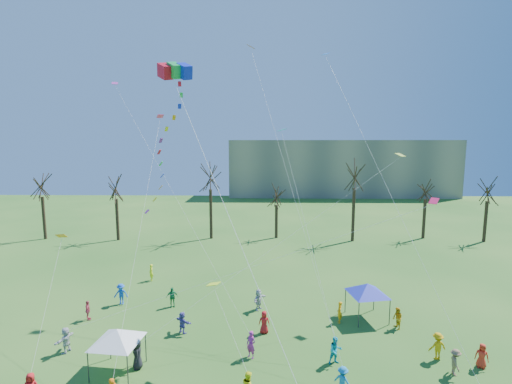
{
  "coord_description": "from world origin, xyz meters",
  "views": [
    {
      "loc": [
        0.77,
        -16.29,
        13.84
      ],
      "look_at": [
        0.35,
        5.0,
        11.0
      ],
      "focal_mm": 25.0,
      "sensor_mm": 36.0,
      "label": 1
    }
  ],
  "objects_px": {
    "big_box_kite": "(170,150)",
    "canopy_tent_white": "(117,336)",
    "canopy_tent_blue": "(367,289)",
    "distant_building": "(340,168)"
  },
  "relations": [
    {
      "from": "distant_building",
      "to": "canopy_tent_blue",
      "type": "xyz_separation_m",
      "value": [
        -12.91,
        -71.12,
        -5.03
      ]
    },
    {
      "from": "distant_building",
      "to": "big_box_kite",
      "type": "bearing_deg",
      "value": -109.47
    },
    {
      "from": "distant_building",
      "to": "big_box_kite",
      "type": "xyz_separation_m",
      "value": [
        -26.97,
        -76.28,
        6.03
      ]
    },
    {
      "from": "big_box_kite",
      "to": "canopy_tent_white",
      "type": "bearing_deg",
      "value": -147.37
    },
    {
      "from": "canopy_tent_blue",
      "to": "big_box_kite",
      "type": "bearing_deg",
      "value": -159.85
    },
    {
      "from": "distant_building",
      "to": "canopy_tent_blue",
      "type": "bearing_deg",
      "value": -100.29
    },
    {
      "from": "big_box_kite",
      "to": "canopy_tent_blue",
      "type": "relative_size",
      "value": 5.53
    },
    {
      "from": "distant_building",
      "to": "canopy_tent_blue",
      "type": "height_order",
      "value": "distant_building"
    },
    {
      "from": "canopy_tent_white",
      "to": "canopy_tent_blue",
      "type": "height_order",
      "value": "canopy_tent_blue"
    },
    {
      "from": "big_box_kite",
      "to": "canopy_tent_blue",
      "type": "xyz_separation_m",
      "value": [
        14.06,
        5.16,
        -11.05
      ]
    }
  ]
}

